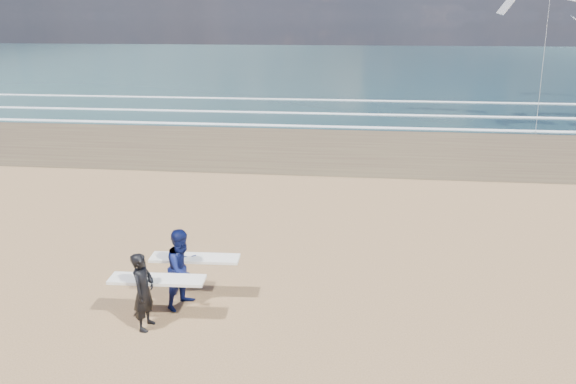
# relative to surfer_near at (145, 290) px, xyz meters

# --- Properties ---
(ocean) EXTENTS (220.00, 100.00, 0.02)m
(ocean) POSITION_rel_surfer_near_xyz_m (20.31, 72.15, -0.94)
(ocean) COLOR #183036
(ocean) RESTS_ON ground
(foam_breakers) EXTENTS (220.00, 11.70, 0.05)m
(foam_breakers) POSITION_rel_surfer_near_xyz_m (20.31, 28.25, -0.90)
(foam_breakers) COLOR white
(foam_breakers) RESTS_ON ground
(surfer_near) EXTENTS (2.22, 1.02, 1.87)m
(surfer_near) POSITION_rel_surfer_near_xyz_m (0.00, 0.00, 0.00)
(surfer_near) COLOR black
(surfer_near) RESTS_ON ground
(surfer_far) EXTENTS (2.22, 1.27, 2.01)m
(surfer_far) POSITION_rel_surfer_near_xyz_m (0.58, 1.03, 0.06)
(surfer_far) COLOR #0C1446
(surfer_far) RESTS_ON ground
(kite_1) EXTENTS (5.61, 4.72, 9.58)m
(kite_1) POSITION_rel_surfer_near_xyz_m (16.64, 25.02, 4.31)
(kite_1) COLOR slate
(kite_1) RESTS_ON ground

